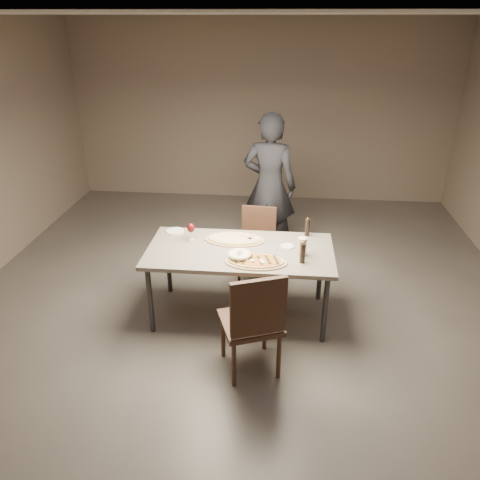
# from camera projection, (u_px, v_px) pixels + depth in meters

# --- Properties ---
(room) EXTENTS (7.00, 7.00, 7.00)m
(room) POSITION_uv_depth(u_px,v_px,m) (240.00, 185.00, 4.24)
(room) COLOR #58514C
(room) RESTS_ON ground
(dining_table) EXTENTS (1.80, 0.90, 0.75)m
(dining_table) POSITION_uv_depth(u_px,v_px,m) (240.00, 255.00, 4.54)
(dining_table) COLOR slate
(dining_table) RESTS_ON ground
(zucchini_pizza) EXTENTS (0.57, 0.32, 0.05)m
(zucchini_pizza) POSITION_uv_depth(u_px,v_px,m) (256.00, 261.00, 4.27)
(zucchini_pizza) COLOR tan
(zucchini_pizza) RESTS_ON dining_table
(ham_pizza) EXTENTS (0.60, 0.33, 0.04)m
(ham_pizza) POSITION_uv_depth(u_px,v_px,m) (235.00, 239.00, 4.69)
(ham_pizza) COLOR tan
(ham_pizza) RESTS_ON dining_table
(bread_basket) EXTENTS (0.22, 0.22, 0.08)m
(bread_basket) POSITION_uv_depth(u_px,v_px,m) (240.00, 256.00, 4.30)
(bread_basket) COLOR beige
(bread_basket) RESTS_ON dining_table
(oil_dish) EXTENTS (0.13, 0.13, 0.02)m
(oil_dish) POSITION_uv_depth(u_px,v_px,m) (287.00, 246.00, 4.56)
(oil_dish) COLOR white
(oil_dish) RESTS_ON dining_table
(pepper_mill_left) EXTENTS (0.05, 0.05, 0.20)m
(pepper_mill_left) POSITION_uv_depth(u_px,v_px,m) (307.00, 227.00, 4.76)
(pepper_mill_left) COLOR black
(pepper_mill_left) RESTS_ON dining_table
(pepper_mill_right) EXTENTS (0.05, 0.05, 0.21)m
(pepper_mill_right) POSITION_uv_depth(u_px,v_px,m) (303.00, 253.00, 4.24)
(pepper_mill_right) COLOR black
(pepper_mill_right) RESTS_ON dining_table
(carafe) EXTENTS (0.09, 0.09, 0.18)m
(carafe) POSITION_uv_depth(u_px,v_px,m) (302.00, 247.00, 4.37)
(carafe) COLOR silver
(carafe) RESTS_ON dining_table
(wine_glass) EXTENTS (0.08, 0.08, 0.18)m
(wine_glass) POSITION_uv_depth(u_px,v_px,m) (191.00, 228.00, 4.66)
(wine_glass) COLOR silver
(wine_glass) RESTS_ON dining_table
(side_plate) EXTENTS (0.19, 0.19, 0.01)m
(side_plate) POSITION_uv_depth(u_px,v_px,m) (175.00, 231.00, 4.88)
(side_plate) COLOR white
(side_plate) RESTS_ON dining_table
(chair_near) EXTENTS (0.61, 0.61, 1.00)m
(chair_near) POSITION_uv_depth(u_px,v_px,m) (254.00, 319.00, 3.80)
(chair_near) COLOR #3F261A
(chair_near) RESTS_ON ground
(chair_far) EXTENTS (0.44, 0.44, 0.86)m
(chair_far) POSITION_uv_depth(u_px,v_px,m) (257.00, 241.00, 5.29)
(chair_far) COLOR #3F261A
(chair_far) RESTS_ON ground
(diner) EXTENTS (0.73, 0.55, 1.80)m
(diner) POSITION_uv_depth(u_px,v_px,m) (269.00, 186.00, 5.72)
(diner) COLOR black
(diner) RESTS_ON ground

